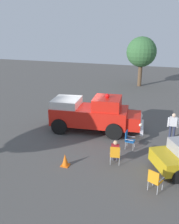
% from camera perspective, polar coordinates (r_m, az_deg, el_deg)
% --- Properties ---
extents(ground_plane, '(60.00, 60.00, 0.00)m').
position_cam_1_polar(ground_plane, '(16.74, -1.80, -3.73)').
color(ground_plane, '#514F4C').
extents(vintage_fire_truck, '(6.16, 2.94, 2.59)m').
position_cam_1_polar(vintage_fire_truck, '(15.91, 0.82, -0.36)').
color(vintage_fire_truck, black).
rests_on(vintage_fire_truck, ground).
extents(lawn_chair_near_truck, '(0.59, 0.58, 1.02)m').
position_cam_1_polar(lawn_chair_near_truck, '(12.32, 6.00, -9.69)').
color(lawn_chair_near_truck, '#B7BABF').
rests_on(lawn_chair_near_truck, ground).
extents(lawn_chair_by_car, '(0.52, 0.53, 1.02)m').
position_cam_1_polar(lawn_chair_by_car, '(14.01, 9.04, -6.10)').
color(lawn_chair_by_car, '#B7BABF').
rests_on(lawn_chair_by_car, ground).
extents(lawn_chair_spare, '(0.65, 0.65, 1.02)m').
position_cam_1_polar(lawn_chair_spare, '(10.78, 14.96, -14.94)').
color(lawn_chair_spare, '#B7BABF').
rests_on(lawn_chair_spare, ground).
extents(spectator_seated, '(0.46, 0.59, 1.29)m').
position_cam_1_polar(spectator_seated, '(12.39, 6.04, -8.96)').
color(spectator_seated, '#383842').
rests_on(spectator_seated, ground).
extents(spectator_standing, '(0.65, 0.30, 1.68)m').
position_cam_1_polar(spectator_standing, '(15.59, 18.92, -2.78)').
color(spectator_standing, '#2D334C').
rests_on(spectator_standing, ground).
extents(oak_tree_left, '(3.35, 3.35, 5.58)m').
position_cam_1_polar(oak_tree_left, '(28.81, 12.04, 13.51)').
color(oak_tree_left, brown).
rests_on(oak_tree_left, ground).
extents(traffic_cone, '(0.40, 0.40, 0.64)m').
position_cam_1_polar(traffic_cone, '(12.35, -5.71, -11.13)').
color(traffic_cone, orange).
rests_on(traffic_cone, ground).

